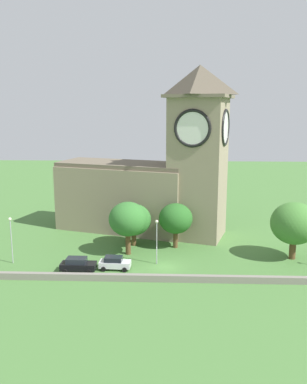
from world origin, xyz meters
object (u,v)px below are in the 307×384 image
church (156,177)px  tree_by_tower (128,219)px  streetlamp_west_mid (157,234)px  car_white (115,263)px  tree_riverside_east (176,219)px  car_black (78,265)px  streetlamp_west_end (11,233)px  tree_riverside_west (134,220)px  tree_churchyard (294,223)px

church → tree_by_tower: (-3.68, -11.53, -4.37)m
streetlamp_west_mid → tree_by_tower: tree_by_tower is taller
car_white → tree_by_tower: bearing=78.2°
tree_by_tower → tree_riverside_east: tree_by_tower is taller
church → car_black: bearing=-117.8°
streetlamp_west_mid → tree_by_tower: 5.84m
car_white → streetlamp_west_end: streetlamp_west_end is taller
tree_riverside_east → tree_riverside_west: bearing=173.0°
church → tree_riverside_east: size_ratio=4.43×
car_black → tree_riverside_east: tree_riverside_east is taller
church → streetlamp_west_end: size_ratio=4.71×
car_white → tree_by_tower: size_ratio=0.53×
tree_riverside_west → tree_by_tower: 4.28m
tree_by_tower → tree_churchyard: tree_churchyard is taller
car_white → streetlamp_west_end: size_ratio=0.64×
church → streetlamp_west_mid: size_ratio=4.91×
streetlamp_west_mid → tree_churchyard: 19.70m
car_black → streetlamp_west_mid: (10.37, 3.12, 3.34)m
streetlamp_west_end → tree_riverside_east: 24.08m
church → car_black: church is taller
car_black → car_white: car_black is taller
streetlamp_west_end → tree_churchyard: 39.80m
streetlamp_west_end → car_black: bearing=-15.0°
streetlamp_west_end → tree_riverside_west: (16.30, 8.33, -0.26)m
streetlamp_west_mid → tree_riverside_east: tree_riverside_east is taller
car_black → tree_riverside_west: (6.50, 10.95, 3.22)m
car_black → tree_riverside_west: size_ratio=0.70×
tree_riverside_east → car_white: bearing=-132.1°
car_black → tree_riverside_west: bearing=59.3°
tree_by_tower → tree_churchyard: 23.85m
church → tree_riverside_west: bearing=-113.3°
streetlamp_west_mid → tree_riverside_west: size_ratio=0.95×
church → streetlamp_west_mid: church is taller
car_black → tree_riverside_west: tree_riverside_west is taller
streetlamp_west_end → tree_riverside_west: tree_riverside_west is taller
streetlamp_west_end → car_white: bearing=-6.5°
car_white → streetlamp_west_end: bearing=173.5°
car_black → tree_churchyard: size_ratio=0.57×
church → tree_riverside_east: 10.26m
tree_riverside_west → tree_by_tower: tree_by_tower is taller
church → car_white: church is taller
church → car_black: 22.57m
streetlamp_west_mid → tree_churchyard: size_ratio=0.76×
tree_by_tower → church: bearing=72.3°
streetlamp_west_end → streetlamp_west_mid: streetlamp_west_end is taller
car_black → car_white: bearing=11.4°
tree_by_tower → car_black: bearing=-131.2°
streetlamp_west_end → tree_riverside_east: bearing=18.2°
tree_riverside_west → tree_riverside_east: 6.63m
church → car_white: (-4.92, -17.44, -8.83)m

